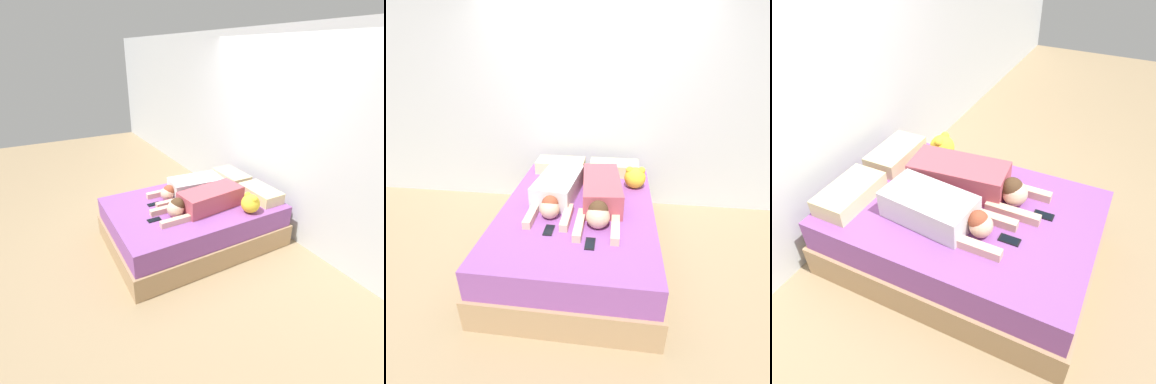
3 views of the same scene
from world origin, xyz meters
The scene contains 10 objects.
ground_plane centered at (0.00, 0.00, 0.00)m, with size 12.00×12.00×0.00m, color #9E8460.
wall_back centered at (0.00, 1.21, 1.30)m, with size 12.00×0.06×2.60m.
bed centered at (0.00, 0.00, 0.27)m, with size 1.49×2.13×0.55m.
pillow_head_left centered at (-0.32, 0.85, 0.62)m, with size 0.57×0.31×0.14m.
pillow_head_right centered at (0.32, 0.85, 0.62)m, with size 0.57×0.31×0.14m.
person_left centered at (-0.22, 0.10, 0.66)m, with size 0.44×1.00×0.22m.
person_right centered at (0.21, 0.04, 0.67)m, with size 0.43×1.15×0.24m.
cell_phone_left centered at (-0.19, -0.45, 0.56)m, with size 0.08×0.16×0.01m.
cell_phone_right centered at (0.17, -0.59, 0.56)m, with size 0.08×0.16×0.01m.
plush_toy centered at (0.55, 0.49, 0.67)m, with size 0.23×0.23×0.24m.
Camera 3 is at (-2.01, -0.98, 2.47)m, focal length 35.00 mm.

